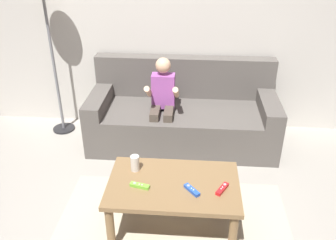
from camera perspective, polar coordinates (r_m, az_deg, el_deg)
name	(u,v)px	position (r m, az deg, el deg)	size (l,w,h in m)	color
wall_back	(170,14)	(3.82, 0.38, 16.47)	(4.13, 0.05, 2.50)	beige
couch	(183,116)	(3.77, 2.34, 0.66)	(1.89, 0.80, 0.84)	#56514C
person_seated_on_couch	(163,101)	(3.51, -0.87, 3.07)	(0.32, 0.39, 0.95)	#4C4238
coffee_table	(173,190)	(2.65, 0.85, -11.05)	(0.94, 0.59, 0.43)	brown
area_rug	(173,227)	(2.89, 0.80, -16.53)	(1.79, 1.15, 0.01)	#BCB299
game_remote_blue_near_edge	(192,190)	(2.53, 3.78, -11.00)	(0.12, 0.13, 0.03)	blue
game_remote_lime_center	(140,186)	(2.57, -4.51, -10.34)	(0.14, 0.07, 0.03)	#72C638
game_remote_red_far_corner	(222,189)	(2.56, 8.59, -10.74)	(0.10, 0.14, 0.03)	red
soda_can	(135,163)	(2.70, -5.25, -6.82)	(0.07, 0.07, 0.12)	silver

